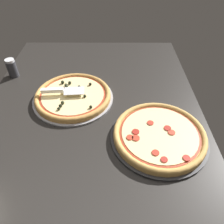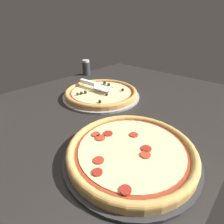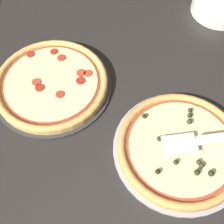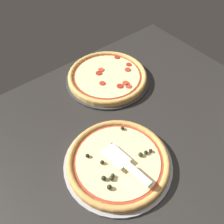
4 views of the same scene
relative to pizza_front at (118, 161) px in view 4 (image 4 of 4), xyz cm
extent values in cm
cube|color=black|center=(7.77, 10.14, -4.19)|extent=(149.99, 108.73, 3.60)
cylinder|color=#939399|center=(0.01, 0.01, -1.89)|extent=(41.51, 41.51, 1.00)
cylinder|color=#C68E47|center=(0.01, 0.01, -0.55)|extent=(39.02, 39.02, 1.67)
torus|color=#C68E47|center=(0.01, 0.01, 0.29)|extent=(39.02, 39.02, 2.42)
cylinder|color=#A33823|center=(0.01, 0.01, 0.36)|extent=(33.91, 33.91, 0.15)
cylinder|color=beige|center=(0.01, 0.01, 0.49)|extent=(31.99, 31.99, 0.40)
sphere|color=black|center=(-8.06, 8.41, 1.46)|extent=(1.53, 1.53, 1.53)
sphere|color=black|center=(-9.02, -2.77, 1.57)|extent=(1.76, 1.76, 1.76)
sphere|color=black|center=(10.06, -4.38, 1.48)|extent=(1.57, 1.57, 1.57)
sphere|color=black|center=(-9.55, -6.74, 1.61)|extent=(1.84, 1.84, 1.84)
sphere|color=#282D19|center=(-5.86, -3.97, 1.47)|extent=(1.56, 1.56, 1.56)
sphere|color=black|center=(-5.49, 2.69, 1.48)|extent=(1.59, 1.59, 1.59)
sphere|color=black|center=(12.01, -4.88, 1.42)|extent=(1.46, 1.46, 1.46)
sphere|color=#282D19|center=(7.37, -3.81, 1.56)|extent=(1.74, 1.74, 1.74)
sphere|color=black|center=(10.73, 10.38, 1.47)|extent=(1.55, 1.55, 1.55)
sphere|color=black|center=(2.41, 6.50, 1.45)|extent=(1.53, 1.53, 1.53)
sphere|color=#282D19|center=(-6.94, -4.53, 1.54)|extent=(1.71, 1.71, 1.71)
cylinder|color=#2D2D30|center=(26.82, 40.51, -1.89)|extent=(41.83, 41.83, 1.00)
cylinder|color=tan|center=(26.82, 40.51, -0.40)|extent=(39.32, 39.32, 1.96)
torus|color=tan|center=(26.82, 40.51, 0.58)|extent=(39.32, 39.32, 2.35)
cylinder|color=maroon|center=(26.82, 40.51, 0.65)|extent=(34.17, 34.17, 0.15)
cylinder|color=beige|center=(26.82, 40.51, 0.78)|extent=(32.24, 32.24, 0.40)
cylinder|color=#AD2D1E|center=(37.31, 37.19, 1.18)|extent=(2.98, 2.98, 0.40)
cylinder|color=maroon|center=(39.71, 48.53, 1.18)|extent=(2.85, 2.85, 0.40)
cylinder|color=#B73823|center=(29.53, 27.70, 1.18)|extent=(2.91, 2.91, 0.40)
cylinder|color=maroon|center=(26.39, 30.35, 1.18)|extent=(3.13, 3.13, 0.40)
cylinder|color=#B73823|center=(26.74, 45.52, 1.18)|extent=(3.07, 3.07, 0.40)
cylinder|color=maroon|center=(24.26, 44.23, 1.18)|extent=(3.11, 3.11, 0.40)
cylinder|color=#AD2D1E|center=(21.07, 37.25, 1.18)|extent=(2.89, 2.89, 0.40)
cylinder|color=#B73823|center=(29.87, 30.15, 1.18)|extent=(3.24, 3.24, 0.40)
cylinder|color=maroon|center=(40.47, 39.98, 1.18)|extent=(2.74, 2.74, 0.40)
cube|color=silver|center=(-0.36, 0.92, 2.65)|extent=(7.41, 10.77, 0.24)
cube|color=white|center=(0.49, -9.89, 3.53)|extent=(3.10, 11.56, 2.00)
camera|label=1|loc=(88.96, 20.52, 69.65)|focal=35.00mm
camera|label=2|loc=(61.40, 64.22, 35.91)|focal=28.00mm
camera|label=3|loc=(-40.18, 23.49, 86.17)|focal=50.00mm
camera|label=4|loc=(-34.16, -38.61, 86.08)|focal=42.00mm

